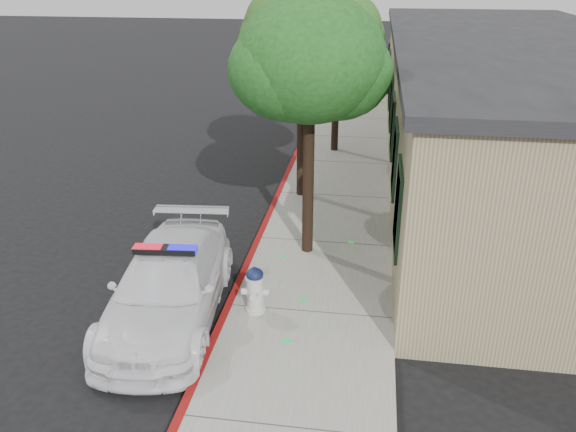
# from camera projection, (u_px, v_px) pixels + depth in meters

# --- Properties ---
(ground) EXTENTS (120.00, 120.00, 0.00)m
(ground) POSITION_uv_depth(u_px,v_px,m) (226.00, 311.00, 11.26)
(ground) COLOR black
(ground) RESTS_ON ground
(sidewalk) EXTENTS (3.20, 60.00, 0.15)m
(sidewalk) POSITION_uv_depth(u_px,v_px,m) (323.00, 244.00, 13.73)
(sidewalk) COLOR gray
(sidewalk) RESTS_ON ground
(red_curb) EXTENTS (0.14, 60.00, 0.16)m
(red_curb) POSITION_uv_depth(u_px,v_px,m) (259.00, 240.00, 13.94)
(red_curb) COLOR maroon
(red_curb) RESTS_ON ground
(clapboard_building) EXTENTS (7.30, 20.89, 4.24)m
(clapboard_building) POSITION_uv_depth(u_px,v_px,m) (509.00, 108.00, 17.65)
(clapboard_building) COLOR tan
(clapboard_building) RESTS_ON ground
(police_car) EXTENTS (2.34, 4.89, 1.49)m
(police_car) POSITION_uv_depth(u_px,v_px,m) (169.00, 285.00, 10.81)
(police_car) COLOR white
(police_car) RESTS_ON ground
(fire_hydrant) EXTENTS (0.53, 0.46, 0.92)m
(fire_hydrant) POSITION_uv_depth(u_px,v_px,m) (255.00, 289.00, 10.81)
(fire_hydrant) COLOR silver
(fire_hydrant) RESTS_ON sidewalk
(street_tree_near) EXTENTS (3.29, 3.05, 5.58)m
(street_tree_near) POSITION_uv_depth(u_px,v_px,m) (310.00, 65.00, 11.61)
(street_tree_near) COLOR black
(street_tree_near) RESTS_ON sidewalk
(street_tree_mid) EXTENTS (3.30, 3.03, 5.78)m
(street_tree_mid) POSITION_uv_depth(u_px,v_px,m) (303.00, 34.00, 14.77)
(street_tree_mid) COLOR black
(street_tree_mid) RESTS_ON sidewalk
(street_tree_far) EXTENTS (2.91, 2.84, 5.30)m
(street_tree_far) POSITION_uv_depth(u_px,v_px,m) (339.00, 31.00, 18.73)
(street_tree_far) COLOR black
(street_tree_far) RESTS_ON sidewalk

